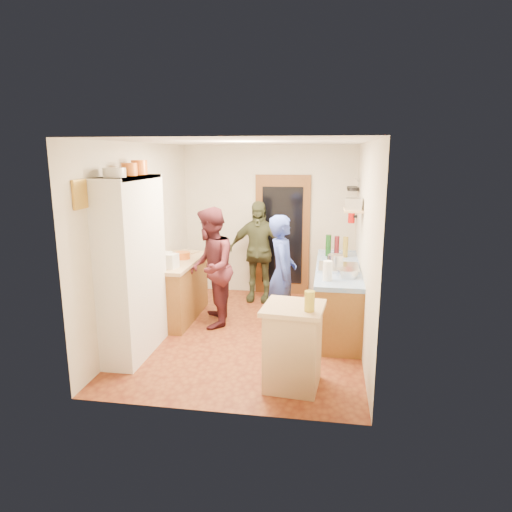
% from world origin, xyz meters
% --- Properties ---
extents(floor, '(3.00, 4.00, 0.02)m').
position_xyz_m(floor, '(0.00, 0.00, -0.01)').
color(floor, brown).
rests_on(floor, ground).
extents(ceiling, '(3.00, 4.00, 0.02)m').
position_xyz_m(ceiling, '(0.00, 0.00, 2.61)').
color(ceiling, silver).
rests_on(ceiling, ground).
extents(wall_back, '(3.00, 0.02, 2.60)m').
position_xyz_m(wall_back, '(0.00, 2.01, 1.30)').
color(wall_back, beige).
rests_on(wall_back, ground).
extents(wall_front, '(3.00, 0.02, 2.60)m').
position_xyz_m(wall_front, '(0.00, -2.01, 1.30)').
color(wall_front, beige).
rests_on(wall_front, ground).
extents(wall_left, '(0.02, 4.00, 2.60)m').
position_xyz_m(wall_left, '(-1.51, 0.00, 1.30)').
color(wall_left, beige).
rests_on(wall_left, ground).
extents(wall_right, '(0.02, 4.00, 2.60)m').
position_xyz_m(wall_right, '(1.51, 0.00, 1.30)').
color(wall_right, beige).
rests_on(wall_right, ground).
extents(door_frame, '(0.95, 0.06, 2.10)m').
position_xyz_m(door_frame, '(0.25, 1.97, 1.05)').
color(door_frame, brown).
rests_on(door_frame, ground).
extents(door_glass, '(0.70, 0.02, 1.70)m').
position_xyz_m(door_glass, '(0.25, 1.94, 1.05)').
color(door_glass, black).
rests_on(door_glass, door_frame).
extents(hutch_body, '(0.40, 1.20, 2.20)m').
position_xyz_m(hutch_body, '(-1.30, -0.80, 1.10)').
color(hutch_body, silver).
rests_on(hutch_body, ground).
extents(hutch_top_shelf, '(0.40, 1.14, 0.04)m').
position_xyz_m(hutch_top_shelf, '(-1.30, -0.80, 2.18)').
color(hutch_top_shelf, silver).
rests_on(hutch_top_shelf, hutch_body).
extents(plate_stack, '(0.25, 0.25, 0.10)m').
position_xyz_m(plate_stack, '(-1.30, -1.12, 2.25)').
color(plate_stack, white).
rests_on(plate_stack, hutch_top_shelf).
extents(orange_pot_a, '(0.19, 0.19, 0.15)m').
position_xyz_m(orange_pot_a, '(-1.30, -0.73, 2.27)').
color(orange_pot_a, orange).
rests_on(orange_pot_a, hutch_top_shelf).
extents(orange_pot_b, '(0.20, 0.20, 0.18)m').
position_xyz_m(orange_pot_b, '(-1.30, -0.44, 2.29)').
color(orange_pot_b, orange).
rests_on(orange_pot_b, hutch_top_shelf).
extents(left_counter_base, '(0.60, 1.40, 0.85)m').
position_xyz_m(left_counter_base, '(-1.20, 0.45, 0.42)').
color(left_counter_base, brown).
rests_on(left_counter_base, ground).
extents(left_counter_top, '(0.64, 1.44, 0.05)m').
position_xyz_m(left_counter_top, '(-1.20, 0.45, 0.88)').
color(left_counter_top, tan).
rests_on(left_counter_top, left_counter_base).
extents(toaster, '(0.30, 0.23, 0.20)m').
position_xyz_m(toaster, '(-1.15, 0.01, 1.00)').
color(toaster, white).
rests_on(toaster, left_counter_top).
extents(kettle, '(0.16, 0.16, 0.16)m').
position_xyz_m(kettle, '(-1.25, 0.28, 0.98)').
color(kettle, white).
rests_on(kettle, left_counter_top).
extents(orange_bowl, '(0.28, 0.28, 0.10)m').
position_xyz_m(orange_bowl, '(-1.12, 0.58, 0.95)').
color(orange_bowl, orange).
rests_on(orange_bowl, left_counter_top).
extents(chopping_board, '(0.34, 0.28, 0.02)m').
position_xyz_m(chopping_board, '(-1.18, 1.01, 0.91)').
color(chopping_board, tan).
rests_on(chopping_board, left_counter_top).
extents(right_counter_base, '(0.60, 2.20, 0.84)m').
position_xyz_m(right_counter_base, '(1.20, 0.50, 0.42)').
color(right_counter_base, brown).
rests_on(right_counter_base, ground).
extents(right_counter_top, '(0.62, 2.22, 0.06)m').
position_xyz_m(right_counter_top, '(1.20, 0.50, 0.87)').
color(right_counter_top, '#0E48AA').
rests_on(right_counter_top, right_counter_base).
extents(hob, '(0.55, 0.58, 0.04)m').
position_xyz_m(hob, '(1.20, 0.32, 0.92)').
color(hob, silver).
rests_on(hob, right_counter_top).
extents(pot_on_hob, '(0.22, 0.22, 0.14)m').
position_xyz_m(pot_on_hob, '(1.15, 0.38, 1.01)').
color(pot_on_hob, silver).
rests_on(pot_on_hob, hob).
extents(bottle_a, '(0.10, 0.10, 0.33)m').
position_xyz_m(bottle_a, '(1.05, 1.12, 1.07)').
color(bottle_a, '#143F14').
rests_on(bottle_a, right_counter_top).
extents(bottle_b, '(0.08, 0.08, 0.31)m').
position_xyz_m(bottle_b, '(1.18, 1.18, 1.05)').
color(bottle_b, '#591419').
rests_on(bottle_b, right_counter_top).
extents(bottle_c, '(0.09, 0.09, 0.32)m').
position_xyz_m(bottle_c, '(1.31, 1.08, 1.06)').
color(bottle_c, olive).
rests_on(bottle_c, right_counter_top).
extents(paper_towel, '(0.12, 0.12, 0.25)m').
position_xyz_m(paper_towel, '(1.05, -0.30, 1.03)').
color(paper_towel, white).
rests_on(paper_towel, right_counter_top).
extents(mixing_bowl, '(0.34, 0.34, 0.10)m').
position_xyz_m(mixing_bowl, '(1.30, -0.10, 0.95)').
color(mixing_bowl, silver).
rests_on(mixing_bowl, right_counter_top).
extents(island_base, '(0.60, 0.60, 0.86)m').
position_xyz_m(island_base, '(0.71, -1.37, 0.43)').
color(island_base, tan).
rests_on(island_base, ground).
extents(island_top, '(0.68, 0.68, 0.05)m').
position_xyz_m(island_top, '(0.71, -1.37, 0.89)').
color(island_top, tan).
rests_on(island_top, island_base).
extents(cutting_board, '(0.38, 0.31, 0.02)m').
position_xyz_m(cutting_board, '(0.67, -1.31, 0.90)').
color(cutting_board, white).
rests_on(cutting_board, island_top).
extents(oil_jar, '(0.11, 0.11, 0.21)m').
position_xyz_m(oil_jar, '(0.88, -1.50, 1.01)').
color(oil_jar, '#AD9E2D').
rests_on(oil_jar, island_top).
extents(pan_rail, '(0.02, 0.65, 0.02)m').
position_xyz_m(pan_rail, '(1.46, 1.52, 2.05)').
color(pan_rail, silver).
rests_on(pan_rail, wall_right).
extents(pan_hang_a, '(0.18, 0.18, 0.05)m').
position_xyz_m(pan_hang_a, '(1.40, 1.35, 1.92)').
color(pan_hang_a, black).
rests_on(pan_hang_a, pan_rail).
extents(pan_hang_b, '(0.16, 0.16, 0.05)m').
position_xyz_m(pan_hang_b, '(1.40, 1.55, 1.90)').
color(pan_hang_b, black).
rests_on(pan_hang_b, pan_rail).
extents(pan_hang_c, '(0.17, 0.17, 0.05)m').
position_xyz_m(pan_hang_c, '(1.40, 1.75, 1.91)').
color(pan_hang_c, black).
rests_on(pan_hang_c, pan_rail).
extents(wall_shelf, '(0.26, 0.42, 0.03)m').
position_xyz_m(wall_shelf, '(1.37, 0.45, 1.70)').
color(wall_shelf, tan).
rests_on(wall_shelf, wall_right).
extents(radio, '(0.24, 0.32, 0.15)m').
position_xyz_m(radio, '(1.37, 0.45, 1.79)').
color(radio, silver).
rests_on(radio, wall_shelf).
extents(ext_bracket, '(0.06, 0.10, 0.04)m').
position_xyz_m(ext_bracket, '(1.47, 1.70, 1.45)').
color(ext_bracket, black).
rests_on(ext_bracket, wall_right).
extents(fire_extinguisher, '(0.11, 0.11, 0.32)m').
position_xyz_m(fire_extinguisher, '(1.41, 1.70, 1.50)').
color(fire_extinguisher, red).
rests_on(fire_extinguisher, wall_right).
extents(picture_frame, '(0.03, 0.25, 0.30)m').
position_xyz_m(picture_frame, '(-1.48, -1.55, 2.05)').
color(picture_frame, gold).
rests_on(picture_frame, wall_left).
extents(person_hob, '(0.46, 0.64, 1.64)m').
position_xyz_m(person_hob, '(0.46, 0.22, 0.82)').
color(person_hob, '#2D409C').
rests_on(person_hob, ground).
extents(person_left, '(0.80, 0.95, 1.73)m').
position_xyz_m(person_left, '(-0.58, 0.30, 0.86)').
color(person_left, '#471A21').
rests_on(person_left, ground).
extents(person_back, '(1.01, 0.45, 1.70)m').
position_xyz_m(person_back, '(-0.10, 1.50, 0.85)').
color(person_back, '#383C24').
rests_on(person_back, ground).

